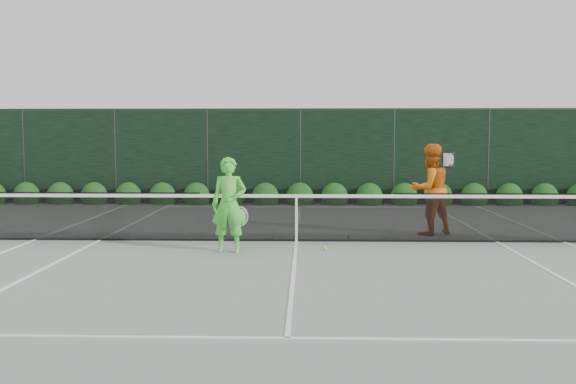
{
  "coord_description": "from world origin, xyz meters",
  "views": [
    {
      "loc": [
        0.2,
        -13.13,
        2.18
      ],
      "look_at": [
        -0.18,
        0.3,
        1.0
      ],
      "focal_mm": 40.0,
      "sensor_mm": 36.0,
      "label": 1
    }
  ],
  "objects": [
    {
      "name": "ground",
      "position": [
        0.0,
        0.0,
        0.0
      ],
      "size": [
        80.0,
        80.0,
        0.0
      ],
      "primitive_type": "plane",
      "color": "gray",
      "rests_on": "ground"
    },
    {
      "name": "player_man",
      "position": [
        2.93,
        1.01,
        1.0
      ],
      "size": [
        1.2,
        1.1,
        2.01
      ],
      "rotation": [
        0.0,
        0.0,
        3.57
      ],
      "color": "orange",
      "rests_on": "ground"
    },
    {
      "name": "hedge_row",
      "position": [
        -0.0,
        7.15,
        0.23
      ],
      "size": [
        31.66,
        0.65,
        0.94
      ],
      "color": "#123B10",
      "rests_on": "ground"
    },
    {
      "name": "tennis_net",
      "position": [
        -0.02,
        0.0,
        0.53
      ],
      "size": [
        12.9,
        0.1,
        1.07
      ],
      "color": "black",
      "rests_on": "ground"
    },
    {
      "name": "court_lines",
      "position": [
        0.0,
        0.0,
        0.01
      ],
      "size": [
        11.03,
        23.83,
        0.01
      ],
      "color": "white",
      "rests_on": "ground"
    },
    {
      "name": "windscreen_fence",
      "position": [
        0.0,
        -2.71,
        1.51
      ],
      "size": [
        32.0,
        21.07,
        3.06
      ],
      "color": "black",
      "rests_on": "ground"
    },
    {
      "name": "tennis_balls",
      "position": [
        0.39,
        -0.14,
        0.03
      ],
      "size": [
        1.67,
        1.52,
        0.07
      ],
      "color": "#CDE532",
      "rests_on": "ground"
    },
    {
      "name": "player_woman",
      "position": [
        -1.24,
        -1.26,
        0.89
      ],
      "size": [
        0.69,
        0.46,
        1.79
      ],
      "rotation": [
        0.0,
        0.0,
        -0.05
      ],
      "color": "#4FD43E",
      "rests_on": "ground"
    }
  ]
}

